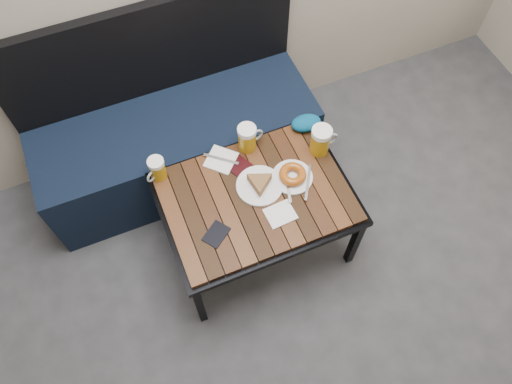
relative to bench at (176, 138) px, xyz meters
name	(u,v)px	position (x,y,z in m)	size (l,w,h in m)	color
room_shell	(394,163)	(0.15, -1.26, 1.48)	(4.00, 4.00, 4.00)	gray
bench	(176,138)	(0.00, 0.00, 0.00)	(1.40, 0.50, 0.95)	black
cafe_table	(256,200)	(0.21, -0.57, 0.16)	(0.84, 0.62, 0.47)	black
beer_mug_left	(157,169)	(-0.15, -0.31, 0.26)	(0.11, 0.10, 0.12)	#AD7F0E
beer_mug_centre	(248,138)	(0.27, -0.32, 0.27)	(0.13, 0.09, 0.14)	#AD7F0E
beer_mug_right	(321,140)	(0.57, -0.46, 0.27)	(0.14, 0.09, 0.15)	#AD7F0E
plate_pie	(259,184)	(0.24, -0.54, 0.22)	(0.21, 0.21, 0.06)	white
plate_bagel	(293,176)	(0.39, -0.55, 0.22)	(0.20, 0.23, 0.05)	white
napkin_left	(221,160)	(0.13, -0.34, 0.20)	(0.18, 0.18, 0.01)	white
napkin_right	(280,214)	(0.27, -0.70, 0.20)	(0.13, 0.11, 0.01)	white
passport_navy	(216,234)	(-0.02, -0.68, 0.20)	(0.08, 0.11, 0.01)	black
passport_burgundy	(242,169)	(0.20, -0.42, 0.20)	(0.09, 0.13, 0.01)	black
knit_pouch	(306,123)	(0.57, -0.32, 0.23)	(0.14, 0.09, 0.06)	navy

